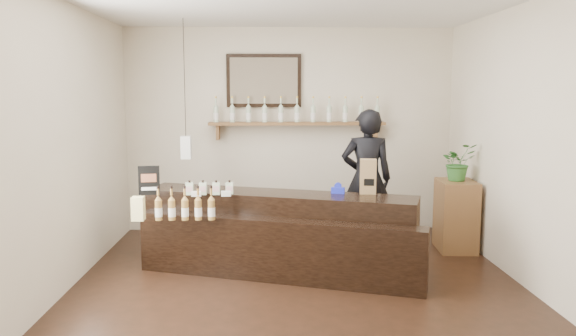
{
  "coord_description": "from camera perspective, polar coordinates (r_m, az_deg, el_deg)",
  "views": [
    {
      "loc": [
        -0.28,
        -5.29,
        1.91
      ],
      "look_at": [
        -0.08,
        0.7,
        1.11
      ],
      "focal_mm": 35.0,
      "sensor_mm": 36.0,
      "label": 1
    }
  ],
  "objects": [
    {
      "name": "tape_dispenser",
      "position": [
        6.04,
        5.1,
        -2.17
      ],
      "size": [
        0.15,
        0.09,
        0.12
      ],
      "color": "#1B26C2",
      "rests_on": "counter"
    },
    {
      "name": "shopkeeper",
      "position": [
        7.0,
        8.0,
        -0.17
      ],
      "size": [
        0.73,
        0.5,
        1.94
      ],
      "primitive_type": "imported",
      "rotation": [
        0.0,
        0.0,
        3.09
      ],
      "color": "black",
      "rests_on": "ground"
    },
    {
      "name": "potted_plant",
      "position": [
        7.08,
        16.88,
        0.58
      ],
      "size": [
        0.49,
        0.46,
        0.45
      ],
      "primitive_type": "imported",
      "rotation": [
        0.0,
        0.0,
        0.29
      ],
      "color": "#306B2A",
      "rests_on": "side_cabinet"
    },
    {
      "name": "ground",
      "position": [
        5.63,
        1.06,
        -12.24
      ],
      "size": [
        5.0,
        5.0,
        0.0
      ],
      "primitive_type": "plane",
      "color": "black",
      "rests_on": "ground"
    },
    {
      "name": "paper_bag",
      "position": [
        6.05,
        8.13,
        -0.86
      ],
      "size": [
        0.19,
        0.15,
        0.37
      ],
      "color": "olive",
      "rests_on": "counter"
    },
    {
      "name": "promo_sign",
      "position": [
        6.11,
        -13.94,
        -1.23
      ],
      "size": [
        0.22,
        0.05,
        0.31
      ],
      "color": "black",
      "rests_on": "counter"
    },
    {
      "name": "back_wall_decor",
      "position": [
        7.66,
        -0.99,
        6.47
      ],
      "size": [
        2.66,
        0.96,
        1.69
      ],
      "color": "brown",
      "rests_on": "ground"
    },
    {
      "name": "side_cabinet",
      "position": [
        7.18,
        16.68,
        -4.62
      ],
      "size": [
        0.47,
        0.62,
        0.86
      ],
      "color": "brown",
      "rests_on": "ground"
    },
    {
      "name": "counter",
      "position": [
        6.07,
        -1.22,
        -6.85
      ],
      "size": [
        3.03,
        1.74,
        0.99
      ],
      "color": "black",
      "rests_on": "ground"
    },
    {
      "name": "room_shell",
      "position": [
        5.3,
        1.1,
        5.35
      ],
      "size": [
        5.0,
        5.0,
        5.0
      ],
      "color": "beige",
      "rests_on": "ground"
    }
  ]
}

